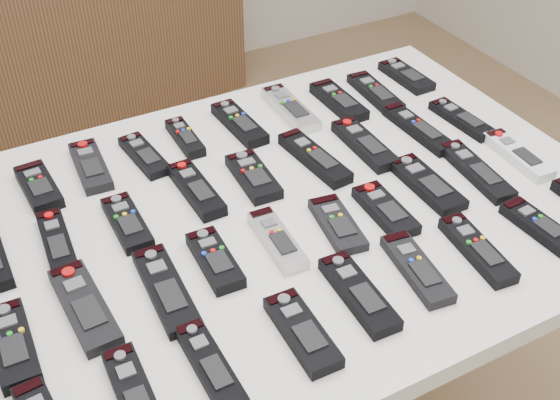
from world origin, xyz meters
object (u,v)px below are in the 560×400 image
remote_13 (196,189)px  remote_27 (476,171)px  remote_33 (359,293)px  remote_35 (477,250)px  table (280,232)px  remote_6 (290,109)px  remote_17 (418,129)px  remote_2 (91,166)px  remote_3 (144,156)px  remote_20 (85,306)px  remote_25 (385,210)px  remote_23 (277,240)px  remote_11 (57,243)px  sideboard (53,35)px  remote_28 (518,155)px  remote_36 (539,226)px  remote_9 (406,76)px  remote_4 (185,138)px  remote_24 (337,224)px  remote_12 (127,223)px  remote_26 (427,184)px  remote_15 (314,158)px  remote_34 (417,268)px  remote_22 (215,260)px  remote_7 (339,101)px  remote_1 (39,187)px  remote_14 (253,177)px  remote_31 (210,365)px  remote_8 (375,93)px  remote_16 (364,144)px  remote_21 (166,289)px  remote_32 (302,332)px  remote_5 (239,123)px  remote_30 (136,397)px

remote_13 → remote_27: size_ratio=0.88×
remote_33 → remote_35: same height
table → remote_6: remote_6 is taller
remote_17 → remote_2: bearing=161.7°
remote_3 → remote_20: size_ratio=0.80×
table → remote_13: remote_13 is taller
remote_3 → remote_25: size_ratio=1.04×
remote_33 → remote_23: bearing=109.2°
remote_2 → remote_11: size_ratio=0.97×
remote_11 → remote_20: 0.17m
sideboard → remote_27: size_ratio=7.86×
remote_28 → remote_36: bearing=-120.4°
remote_9 → remote_25: 0.53m
remote_4 → remote_24: bearing=-70.1°
remote_17 → remote_25: bearing=-140.1°
remote_12 → remote_4: bearing=47.2°
remote_26 → remote_17: bearing=58.4°
remote_4 → remote_15: 0.28m
remote_34 → remote_22: bearing=156.0°
remote_6 → remote_7: 0.12m
remote_6 → remote_17: size_ratio=0.96×
remote_1 → remote_25: 0.66m
remote_14 → remote_31: size_ratio=0.90×
remote_8 → remote_14: (-0.40, -0.16, 0.00)m
remote_22 → remote_26: size_ratio=0.82×
remote_16 → remote_33: (-0.25, -0.35, -0.00)m
remote_6 → remote_20: (-0.57, -0.37, -0.00)m
remote_6 → remote_9: size_ratio=1.23×
remote_9 → remote_35: (-0.27, -0.57, 0.00)m
remote_1 → remote_24: 0.58m
remote_6 → remote_14: remote_6 is taller
table → remote_27: bearing=-12.9°
remote_4 → remote_21: 0.44m
remote_23 → remote_36: (0.43, -0.19, 0.00)m
remote_2 → remote_32: size_ratio=1.05×
remote_6 → remote_22: size_ratio=1.30×
remote_5 → remote_32: (-0.17, -0.58, 0.00)m
remote_28 → remote_36: size_ratio=1.17×
table → remote_4: (-0.07, 0.29, 0.07)m
table → remote_6: bearing=58.0°
remote_16 → remote_36: size_ratio=1.25×
remote_16 → remote_22: 0.45m
sideboard → remote_35: bearing=-88.7°
remote_17 → remote_30: 0.85m
remote_31 → remote_20: bearing=122.3°
remote_8 → remote_32: remote_32 is taller
table → remote_8: remote_8 is taller
remote_6 → remote_32: 0.65m
remote_30 → remote_35: remote_35 is taller
remote_7 → remote_20: bearing=-153.5°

